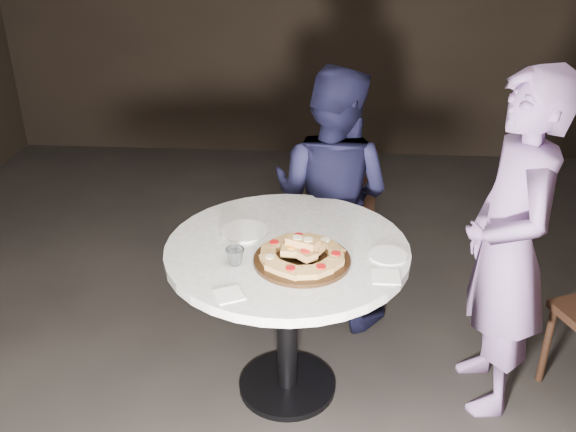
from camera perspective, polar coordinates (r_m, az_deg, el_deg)
The scene contains 12 objects.
floor at distance 3.39m, azimuth 1.68°, elevation -16.34°, with size 7.00×7.00×0.00m, color black.
table at distance 3.05m, azimuth -0.06°, elevation -5.26°, with size 1.23×1.23×0.85m.
serving_board at distance 2.84m, azimuth 1.25°, elevation -3.93°, with size 0.43×0.43×0.02m, color black.
focaccia_pile at distance 2.82m, azimuth 1.31°, elevation -3.24°, with size 0.38×0.39×0.10m.
plate_left at distance 3.09m, azimuth -3.89°, elevation -1.37°, with size 0.23×0.23×0.01m, color white.
plate_right at distance 2.92m, azimuth 8.89°, elevation -3.49°, with size 0.17×0.17×0.01m, color white.
water_glass at distance 2.82m, azimuth -4.72°, elevation -3.60°, with size 0.08×0.08×0.08m, color silver.
napkin_near at distance 2.63m, azimuth -5.27°, elevation -6.99°, with size 0.11×0.11×0.01m, color white.
napkin_far at distance 2.77m, azimuth 8.71°, elevation -5.36°, with size 0.12×0.12×0.01m, color white.
chair_far at distance 4.15m, azimuth 4.29°, elevation 1.17°, with size 0.55×0.57×0.90m.
diner_navy at distance 3.67m, azimuth 3.85°, elevation 1.71°, with size 0.74×0.58×1.52m, color black.
diner_teal at distance 3.12m, azimuth 18.92°, elevation -2.79°, with size 0.62×0.41×1.70m, color #8067A1.
Camera 1 is at (0.07, -2.46, 2.32)m, focal length 40.00 mm.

